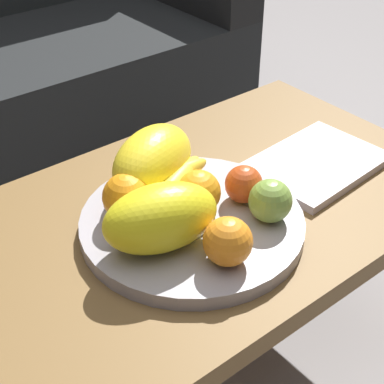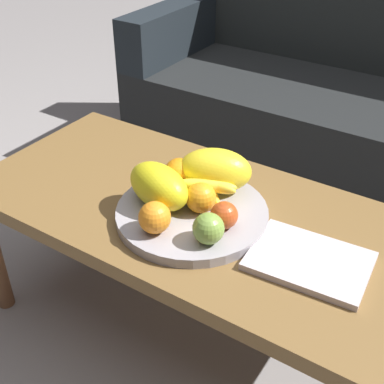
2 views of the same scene
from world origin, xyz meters
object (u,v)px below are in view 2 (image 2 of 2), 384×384
at_px(orange_front, 201,198).
at_px(melon_smaller_beside, 215,170).
at_px(orange_right, 179,174).
at_px(coffee_table, 187,221).
at_px(apple_left, 224,215).
at_px(orange_left, 155,218).
at_px(melon_large_front, 159,186).
at_px(apple_front, 208,228).
at_px(magazine, 309,261).
at_px(banana_bunch, 205,188).
at_px(fruit_bowl, 192,214).
at_px(couch, 345,107).

bearing_deg(orange_front, melon_smaller_beside, 101.80).
bearing_deg(orange_right, coffee_table, -31.76).
bearing_deg(apple_left, coffee_table, 157.57).
distance_m(coffee_table, orange_left, 0.19).
relative_size(melon_large_front, apple_front, 2.52).
bearing_deg(orange_left, melon_smaller_beside, 83.67).
xyz_separation_m(orange_front, magazine, (0.28, -0.01, -0.05)).
xyz_separation_m(coffee_table, orange_front, (0.06, -0.03, 0.11)).
relative_size(melon_smaller_beside, orange_front, 2.48).
distance_m(coffee_table, orange_right, 0.12).
distance_m(coffee_table, banana_bunch, 0.11).
xyz_separation_m(fruit_bowl, orange_left, (-0.02, -0.11, 0.05)).
height_order(coffee_table, melon_large_front, melon_large_front).
relative_size(fruit_bowl, magazine, 1.46).
distance_m(fruit_bowl, apple_front, 0.13).
relative_size(orange_front, magazine, 0.29).
distance_m(orange_front, magazine, 0.29).
height_order(orange_left, apple_left, orange_left).
xyz_separation_m(coffee_table, apple_front, (0.13, -0.12, 0.11)).
relative_size(apple_front, apple_left, 1.11).
relative_size(coffee_table, melon_smaller_beside, 6.22).
xyz_separation_m(melon_smaller_beside, orange_right, (-0.08, -0.04, -0.02)).
relative_size(couch, apple_left, 26.70).
distance_m(orange_left, apple_left, 0.16).
bearing_deg(orange_left, melon_large_front, 120.95).
bearing_deg(banana_bunch, coffee_table, -157.67).
xyz_separation_m(fruit_bowl, melon_smaller_beside, (-0.00, 0.10, 0.07)).
xyz_separation_m(melon_large_front, banana_bunch, (0.08, 0.08, -0.02)).
height_order(melon_smaller_beside, magazine, melon_smaller_beside).
distance_m(coffee_table, fruit_bowl, 0.08).
xyz_separation_m(melon_smaller_beside, orange_front, (0.02, -0.10, -0.02)).
height_order(coffee_table, couch, couch).
bearing_deg(apple_front, melon_large_front, 162.00).
bearing_deg(orange_left, banana_bunch, 81.63).
relative_size(fruit_bowl, apple_front, 5.18).
distance_m(orange_front, apple_left, 0.08).
bearing_deg(couch, apple_front, -86.05).
distance_m(melon_large_front, melon_smaller_beside, 0.15).
bearing_deg(coffee_table, orange_left, -84.35).
bearing_deg(coffee_table, banana_bunch, 22.33).
bearing_deg(banana_bunch, magazine, -10.82).
bearing_deg(orange_front, magazine, -1.77).
distance_m(couch, orange_front, 1.12).
bearing_deg(melon_smaller_beside, magazine, -19.35).
xyz_separation_m(melon_large_front, orange_left, (0.05, -0.09, -0.02)).
bearing_deg(coffee_table, couch, 87.23).
bearing_deg(fruit_bowl, coffee_table, 135.02).
bearing_deg(melon_large_front, magazine, 3.46).
distance_m(coffee_table, melon_large_front, 0.15).
bearing_deg(melon_large_front, fruit_bowl, 16.84).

